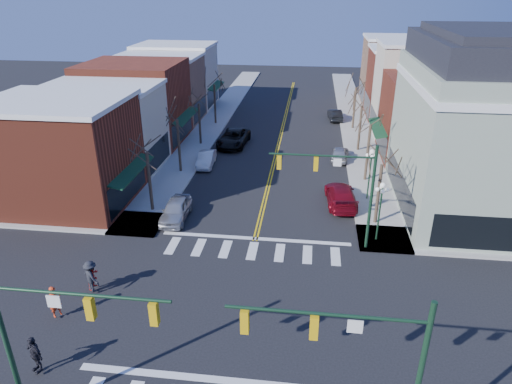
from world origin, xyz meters
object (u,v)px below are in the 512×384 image
(pedestrian_dark_b, at_px, (91,276))
(victorian_corner, at_px, (494,126))
(pedestrian_red_b, at_px, (93,276))
(car_left_mid, at_px, (206,159))
(car_left_near, at_px, (176,210))
(lamppost_midblock, at_px, (370,166))
(lamppost_corner, at_px, (381,202))
(pedestrian_dark_a, at_px, (35,354))
(car_left_far, at_px, (234,138))
(car_right_mid, at_px, (340,153))
(pedestrian_red_a, at_px, (55,302))
(car_right_near, at_px, (341,195))
(car_right_far, at_px, (335,115))

(pedestrian_dark_b, bearing_deg, victorian_corner, -116.15)
(pedestrian_red_b, height_order, pedestrian_dark_b, pedestrian_dark_b)
(car_left_mid, relative_size, pedestrian_dark_b, 2.11)
(car_left_near, bearing_deg, lamppost_midblock, 17.70)
(lamppost_corner, bearing_deg, car_left_mid, 139.68)
(car_left_near, height_order, pedestrian_dark_a, pedestrian_dark_a)
(car_left_near, bearing_deg, car_left_mid, 89.40)
(car_left_far, bearing_deg, car_right_mid, -11.34)
(pedestrian_red_a, height_order, pedestrian_red_b, pedestrian_red_a)
(lamppost_corner, bearing_deg, pedestrian_dark_b, -154.76)
(pedestrian_dark_a, bearing_deg, car_left_near, 111.27)
(car_right_near, bearing_deg, victorian_corner, 178.56)
(car_left_near, distance_m, car_right_far, 31.37)
(pedestrian_red_a, distance_m, pedestrian_dark_a, 3.77)
(pedestrian_dark_a, bearing_deg, pedestrian_red_b, 120.41)
(car_left_near, xyz_separation_m, pedestrian_red_b, (-2.19, -8.99, 0.22))
(lamppost_midblock, bearing_deg, car_right_mid, 101.22)
(pedestrian_red_a, height_order, pedestrian_dark_a, pedestrian_dark_a)
(pedestrian_red_b, bearing_deg, victorian_corner, -53.06)
(pedestrian_red_b, bearing_deg, pedestrian_dark_b, -164.75)
(car_left_far, xyz_separation_m, car_right_near, (10.83, -13.21, -0.05))
(car_right_far, bearing_deg, car_right_near, 82.77)
(car_left_mid, distance_m, pedestrian_red_a, 22.62)
(car_left_near, xyz_separation_m, car_left_mid, (-0.19, 10.94, -0.09))
(victorian_corner, xyz_separation_m, car_right_far, (-10.10, 24.18, -5.96))
(car_left_mid, relative_size, car_left_far, 0.68)
(victorian_corner, relative_size, car_left_far, 2.38)
(car_right_far, bearing_deg, lamppost_midblock, 87.98)
(lamppost_corner, bearing_deg, lamppost_midblock, 90.00)
(car_left_near, height_order, pedestrian_dark_b, pedestrian_dark_b)
(lamppost_corner, xyz_separation_m, car_left_far, (-13.00, 18.67, -2.13))
(lamppost_midblock, relative_size, pedestrian_red_a, 2.46)
(car_right_far, bearing_deg, car_right_mid, 83.64)
(lamppost_corner, xyz_separation_m, pedestrian_red_a, (-17.48, -10.05, -1.93))
(lamppost_midblock, distance_m, pedestrian_red_a, 24.14)
(victorian_corner, xyz_separation_m, car_left_mid, (-22.90, 6.39, -5.99))
(pedestrian_red_a, distance_m, pedestrian_dark_b, 2.42)
(pedestrian_red_a, bearing_deg, lamppost_midblock, -10.93)
(lamppost_corner, height_order, car_right_near, lamppost_corner)
(car_right_near, xyz_separation_m, pedestrian_red_a, (-15.30, -15.50, 0.25))
(victorian_corner, height_order, car_left_near, victorian_corner)
(car_left_near, bearing_deg, pedestrian_red_a, -106.56)
(car_right_mid, xyz_separation_m, pedestrian_red_b, (-14.79, -23.11, 0.29))
(victorian_corner, distance_m, car_left_far, 25.46)
(lamppost_corner, xyz_separation_m, lamppost_midblock, (0.00, 6.50, 0.00))
(lamppost_corner, height_order, pedestrian_red_b, lamppost_corner)
(car_left_far, relative_size, pedestrian_dark_b, 3.12)
(car_left_near, xyz_separation_m, pedestrian_dark_b, (-2.16, -9.26, 0.36))
(lamppost_midblock, distance_m, car_left_mid, 15.91)
(car_left_near, distance_m, pedestrian_red_b, 9.26)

